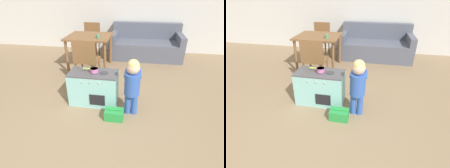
% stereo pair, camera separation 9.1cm
% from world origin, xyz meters
% --- Properties ---
extents(ground_plane, '(16.00, 16.00, 0.00)m').
position_xyz_m(ground_plane, '(0.00, 0.00, 0.00)').
color(ground_plane, '#8E7556').
extents(wall_back, '(10.00, 0.06, 2.60)m').
position_xyz_m(wall_back, '(0.00, 3.62, 1.30)').
color(wall_back, silver).
rests_on(wall_back, ground_plane).
extents(play_kitchen, '(0.72, 0.39, 0.52)m').
position_xyz_m(play_kitchen, '(0.01, 0.82, 0.26)').
color(play_kitchen, '#8CD1CC').
rests_on(play_kitchen, ground_plane).
extents(toy_pot, '(0.23, 0.12, 0.06)m').
position_xyz_m(toy_pot, '(0.03, 0.82, 0.56)').
color(toy_pot, pink).
rests_on(toy_pot, play_kitchen).
extents(child_figure, '(0.23, 0.35, 0.83)m').
position_xyz_m(child_figure, '(0.60, 0.63, 0.51)').
color(child_figure, '#335BB7').
rests_on(child_figure, ground_plane).
extents(toy_basket, '(0.26, 0.17, 0.16)m').
position_xyz_m(toy_basket, '(0.38, 0.45, 0.07)').
color(toy_basket, green).
rests_on(toy_basket, ground_plane).
extents(dining_table, '(0.92, 0.82, 0.73)m').
position_xyz_m(dining_table, '(-0.41, 2.17, 0.62)').
color(dining_table, brown).
rests_on(dining_table, ground_plane).
extents(dining_chair_near, '(0.41, 0.41, 0.85)m').
position_xyz_m(dining_chair_near, '(-0.27, 1.43, 0.47)').
color(dining_chair_near, brown).
rests_on(dining_chair_near, ground_plane).
extents(dining_chair_far, '(0.41, 0.41, 0.85)m').
position_xyz_m(dining_chair_far, '(-0.58, 2.91, 0.47)').
color(dining_chair_far, brown).
rests_on(dining_chair_far, ground_plane).
extents(couch, '(1.78, 0.93, 0.82)m').
position_xyz_m(couch, '(0.81, 3.13, 0.29)').
color(couch, '#565B6B').
rests_on(couch, ground_plane).
extents(cup_on_table, '(0.07, 0.07, 0.08)m').
position_xyz_m(cup_on_table, '(-0.17, 1.97, 0.76)').
color(cup_on_table, '#478E66').
rests_on(cup_on_table, dining_table).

